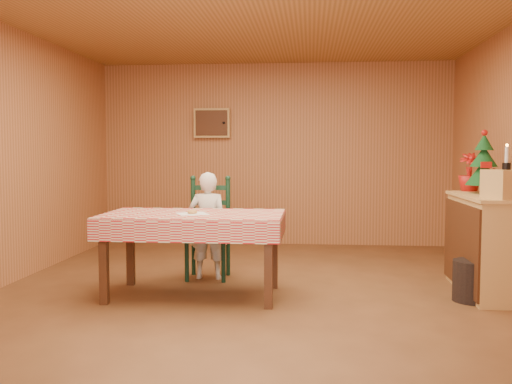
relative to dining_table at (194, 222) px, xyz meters
The scene contains 13 objects.
ground 0.89m from the dining_table, ahead, with size 6.00×6.00×0.00m, color brown.
cabin_walls 1.41m from the dining_table, 48.35° to the left, with size 5.10×6.05×2.65m.
dining_table is the anchor object (origin of this frame).
ladder_chair 0.81m from the dining_table, 90.00° to the left, with size 0.44×0.40×1.08m.
seated_child 0.74m from the dining_table, 90.00° to the left, with size 0.41×0.27×1.12m, color silver.
napkin 0.10m from the dining_table, 90.00° to the right, with size 0.26×0.26×0.00m, color white.
donut 0.11m from the dining_table, 90.00° to the right, with size 0.09×0.09×0.03m, color #D5974C.
shelf_unit 2.78m from the dining_table, ahead, with size 0.54×1.24×0.93m.
crate 2.78m from the dining_table, ahead, with size 0.30×0.30×0.25m, color tan.
christmas_tree 2.87m from the dining_table, 12.47° to the left, with size 0.34×0.34×0.62m.
flower_arrangement 2.88m from the dining_table, 18.59° to the left, with size 0.22×0.22×0.40m, color #AB140F.
candle_set 2.81m from the dining_table, ahead, with size 0.07×0.07×0.22m.
storage_bin 2.58m from the dining_table, ahead, with size 0.37×0.37×0.37m, color black.
Camera 1 is at (0.52, -5.22, 1.33)m, focal length 40.00 mm.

